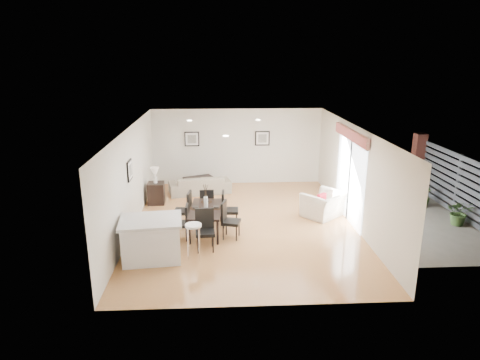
{
  "coord_description": "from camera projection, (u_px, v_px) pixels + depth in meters",
  "views": [
    {
      "loc": [
        -0.7,
        -10.97,
        4.52
      ],
      "look_at": [
        -0.09,
        0.4,
        1.17
      ],
      "focal_mm": 32.0,
      "sensor_mm": 36.0,
      "label": 1
    }
  ],
  "objects": [
    {
      "name": "coffee_table",
      "position": [
        199.0,
        183.0,
        14.96
      ],
      "size": [
        1.15,
        0.95,
        0.4
      ],
      "primitive_type": "cube",
      "rotation": [
        0.0,
        0.0,
        0.42
      ],
      "color": "black",
      "rests_on": "ground"
    },
    {
      "name": "wall_left",
      "position": [
        131.0,
        179.0,
        11.29
      ],
      "size": [
        0.04,
        8.0,
        2.7
      ],
      "primitive_type": "cube",
      "color": "silver",
      "rests_on": "ground"
    },
    {
      "name": "dining_chair_foot",
      "position": [
        207.0,
        202.0,
        12.13
      ],
      "size": [
        0.41,
        0.41,
        0.89
      ],
      "rotation": [
        0.0,
        0.0,
        3.16
      ],
      "color": "black",
      "rests_on": "ground"
    },
    {
      "name": "kitchen_island",
      "position": [
        152.0,
        239.0,
        9.72
      ],
      "size": [
        1.48,
        1.19,
        0.97
      ],
      "rotation": [
        0.0,
        0.0,
        0.1
      ],
      "color": "white",
      "rests_on": "ground"
    },
    {
      "name": "vase",
      "position": [
        206.0,
        198.0,
        11.05
      ],
      "size": [
        0.84,
        1.29,
        0.66
      ],
      "color": "white",
      "rests_on": "dining_table"
    },
    {
      "name": "dining_chair_wnear",
      "position": [
        183.0,
        220.0,
        10.76
      ],
      "size": [
        0.41,
        0.41,
        0.91
      ],
      "rotation": [
        0.0,
        0.0,
        -1.59
      ],
      "color": "black",
      "rests_on": "ground"
    },
    {
      "name": "bar_stool",
      "position": [
        193.0,
        229.0,
        9.71
      ],
      "size": [
        0.38,
        0.38,
        0.82
      ],
      "color": "white",
      "rests_on": "ground"
    },
    {
      "name": "wall_right",
      "position": [
        354.0,
        176.0,
        11.59
      ],
      "size": [
        0.04,
        8.0,
        2.7
      ],
      "primitive_type": "cube",
      "color": "silver",
      "rests_on": "ground"
    },
    {
      "name": "framed_print_back_left",
      "position": [
        192.0,
        139.0,
        15.08
      ],
      "size": [
        0.52,
        0.04,
        0.52
      ],
      "color": "black",
      "rests_on": "wall_back"
    },
    {
      "name": "table_lamp",
      "position": [
        155.0,
        173.0,
        13.21
      ],
      "size": [
        0.26,
        0.26,
        0.5
      ],
      "color": "white",
      "rests_on": "side_table"
    },
    {
      "name": "sliding_door",
      "position": [
        350.0,
        162.0,
        11.79
      ],
      "size": [
        0.12,
        2.7,
        2.57
      ],
      "color": "white",
      "rests_on": "wall_right"
    },
    {
      "name": "sofa",
      "position": [
        200.0,
        184.0,
        14.43
      ],
      "size": [
        2.16,
        1.2,
        0.6
      ],
      "primitive_type": "imported",
      "rotation": [
        0.0,
        0.0,
        3.35
      ],
      "color": "gray",
      "rests_on": "ground"
    },
    {
      "name": "courtyard_plant_b",
      "position": [
        423.0,
        196.0,
        13.1
      ],
      "size": [
        0.44,
        0.44,
        0.72
      ],
      "primitive_type": "imported",
      "rotation": [
        0.0,
        0.0,
        0.09
      ],
      "color": "#344F22",
      "rests_on": "ground"
    },
    {
      "name": "dining_chair_head",
      "position": [
        205.0,
        227.0,
        10.21
      ],
      "size": [
        0.48,
        0.48,
        1.0
      ],
      "rotation": [
        0.0,
        0.0,
        0.07
      ],
      "color": "black",
      "rests_on": "ground"
    },
    {
      "name": "wall_back",
      "position": [
        237.0,
        147.0,
        15.27
      ],
      "size": [
        6.0,
        0.04,
        2.7
      ],
      "primitive_type": "cube",
      "color": "silver",
      "rests_on": "ground"
    },
    {
      "name": "ceiling",
      "position": [
        244.0,
        128.0,
        11.06
      ],
      "size": [
        6.0,
        8.0,
        0.02
      ],
      "primitive_type": "cube",
      "color": "white",
      "rests_on": "wall_back"
    },
    {
      "name": "armchair",
      "position": [
        324.0,
        205.0,
        12.31
      ],
      "size": [
        1.47,
        1.46,
        0.72
      ],
      "primitive_type": "imported",
      "rotation": [
        0.0,
        0.0,
        3.84
      ],
      "color": "white",
      "rests_on": "ground"
    },
    {
      "name": "dining_table",
      "position": [
        206.0,
        211.0,
        11.15
      ],
      "size": [
        0.91,
        1.66,
        0.67
      ],
      "rotation": [
        0.0,
        0.0,
        -0.07
      ],
      "color": "black",
      "rests_on": "ground"
    },
    {
      "name": "courtyard",
      "position": [
        449.0,
        180.0,
        12.71
      ],
      "size": [
        6.0,
        6.0,
        2.0
      ],
      "color": "gray",
      "rests_on": "ground"
    },
    {
      "name": "ground",
      "position": [
        244.0,
        224.0,
        11.82
      ],
      "size": [
        8.0,
        8.0,
        0.0
      ],
      "primitive_type": "plane",
      "color": "tan",
      "rests_on": "ground"
    },
    {
      "name": "side_table",
      "position": [
        156.0,
        193.0,
        13.4
      ],
      "size": [
        0.53,
        0.53,
        0.68
      ],
      "primitive_type": "cube",
      "rotation": [
        0.0,
        0.0,
        0.04
      ],
      "color": "black",
      "rests_on": "ground"
    },
    {
      "name": "dining_chair_wfar",
      "position": [
        186.0,
        208.0,
        11.51
      ],
      "size": [
        0.5,
        0.5,
        1.0
      ],
      "rotation": [
        0.0,
        0.0,
        -1.69
      ],
      "color": "black",
      "rests_on": "ground"
    },
    {
      "name": "cushion",
      "position": [
        322.0,
        199.0,
        12.15
      ],
      "size": [
        0.31,
        0.27,
        0.31
      ],
      "primitive_type": "cube",
      "rotation": [
        0.0,
        0.0,
        3.81
      ],
      "color": "#B01627",
      "rests_on": "armchair"
    },
    {
      "name": "dining_chair_efar",
      "position": [
        227.0,
        207.0,
        11.58
      ],
      "size": [
        0.46,
        0.46,
        0.98
      ],
      "rotation": [
        0.0,
        0.0,
        1.52
      ],
      "color": "black",
      "rests_on": "ground"
    },
    {
      "name": "wall_front",
      "position": [
        258.0,
        240.0,
        7.61
      ],
      "size": [
        6.0,
        0.04,
        2.7
      ],
      "primitive_type": "cube",
      "color": "silver",
      "rests_on": "ground"
    },
    {
      "name": "framed_print_back_right",
      "position": [
        262.0,
        138.0,
        15.2
      ],
      "size": [
        0.52,
        0.04,
        0.52
      ],
      "color": "black",
      "rests_on": "wall_back"
    },
    {
      "name": "dining_chair_enear",
      "position": [
        228.0,
        218.0,
        10.83
      ],
      "size": [
        0.53,
        0.53,
        0.97
      ],
      "rotation": [
        0.0,
        0.0,
        1.32
      ],
      "color": "black",
      "rests_on": "ground"
    },
    {
      "name": "courtyard_plant_a",
      "position": [
        460.0,
        212.0,
        11.69
      ],
      "size": [
        0.83,
        0.79,
        0.73
      ],
      "primitive_type": "imported",
      "rotation": [
        0.0,
        0.0,
        -0.43
      ],
      "color": "#344F22",
      "rests_on": "ground"
    },
    {
      "name": "framed_print_left_wall",
      "position": [
        130.0,
        170.0,
        11.01
      ],
      "size": [
        0.04,
        0.52,
        0.52
      ],
      "rotation": [
        0.0,
        0.0,
        1.57
      ],
      "color": "black",
      "rests_on": "wall_left"
    }
  ]
}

